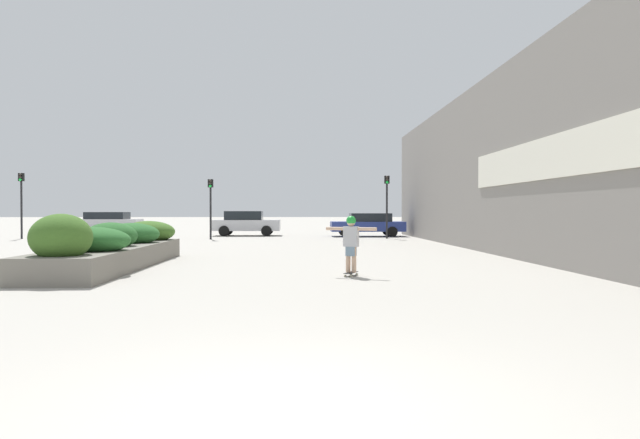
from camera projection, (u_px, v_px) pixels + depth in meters
ground_plane at (286, 410)px, 4.42m from camera, size 300.00×300.00×0.00m
building_wall_right at (509, 161)px, 19.56m from camera, size 0.67×37.89×6.54m
planter_box at (114, 246)px, 15.67m from camera, size 1.91×8.42×1.49m
skateboard at (351, 273)px, 13.58m from camera, size 0.40×0.62×0.09m
skateboarder at (351, 238)px, 13.57m from camera, size 1.18×0.58×1.35m
car_leftmost at (105, 223)px, 38.21m from camera, size 4.70×2.05×1.50m
car_center_left at (496, 222)px, 38.34m from camera, size 3.93×2.06×1.52m
car_center_right at (246, 223)px, 36.10m from camera, size 4.21×2.07×1.56m
car_rightmost at (368, 224)px, 35.11m from camera, size 4.50×2.07×1.43m
traffic_light_left at (211, 198)px, 31.41m from camera, size 0.28×0.30×3.32m
traffic_light_right at (387, 196)px, 32.33m from camera, size 0.28×0.30×3.57m
traffic_light_far_left at (21, 194)px, 31.91m from camera, size 0.28×0.30×3.69m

